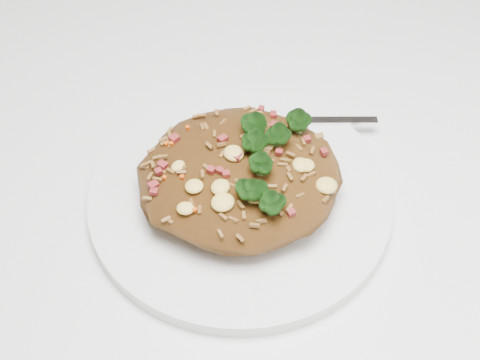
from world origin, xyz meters
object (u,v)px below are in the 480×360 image
at_px(plate, 240,197).
at_px(dining_table, 246,207).
at_px(fork, 298,121).
at_px(fried_rice, 241,169).

bearing_deg(plate, dining_table, 76.40).
xyz_separation_m(dining_table, fork, (0.05, 0.01, 0.11)).
height_order(dining_table, fork, fork).
height_order(dining_table, plate, plate).
relative_size(dining_table, fork, 7.38).
relative_size(dining_table, fried_rice, 7.17).
bearing_deg(fried_rice, plate, 166.24).
height_order(plate, fried_rice, fried_rice).
height_order(fried_rice, fork, fried_rice).
bearing_deg(dining_table, plate, -103.60).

